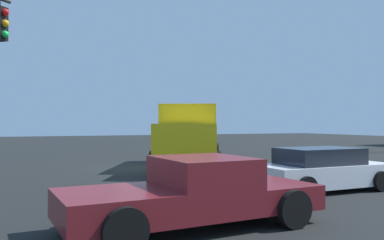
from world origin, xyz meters
The scene contains 4 objects.
ground_plane centered at (0.00, 0.00, 0.00)m, with size 100.00×100.00×0.00m, color black.
delivery_truck centered at (0.88, 2.00, 1.50)m, with size 8.05×5.74×2.88m.
pickup_maroon centered at (10.81, -2.19, 0.73)m, with size 2.52×5.32×1.38m.
sedan_white centered at (8.39, 3.19, 0.63)m, with size 2.09×4.33×1.31m.
Camera 1 is at (18.15, -5.46, 2.06)m, focal length 37.69 mm.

